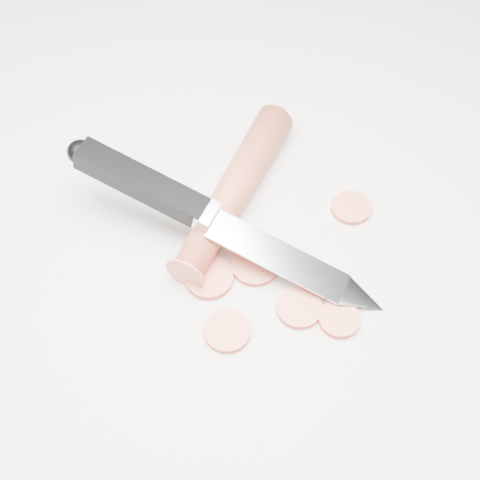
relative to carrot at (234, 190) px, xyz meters
name	(u,v)px	position (x,y,z in m)	size (l,w,h in m)	color
ground	(241,254)	(-0.02, -0.05, -0.02)	(2.40, 2.40, 0.00)	silver
carrot	(234,190)	(0.00, 0.00, 0.00)	(0.03, 0.03, 0.19)	#BB482E
carrot_slice_0	(227,331)	(-0.06, -0.11, -0.01)	(0.04, 0.04, 0.01)	#EC6A4B
carrot_slice_1	(299,308)	(0.00, -0.12, -0.01)	(0.04, 0.04, 0.01)	#EC6A4B
carrot_slice_2	(209,278)	(-0.06, -0.06, -0.01)	(0.04, 0.04, 0.01)	#EC6A4B
carrot_slice_3	(339,319)	(0.02, -0.14, -0.01)	(0.03, 0.03, 0.01)	#EC6A4B
carrot_slice_4	(351,208)	(0.09, -0.05, -0.01)	(0.04, 0.04, 0.01)	#EC6A4B
carrot_slice_5	(255,265)	(-0.02, -0.07, -0.01)	(0.04, 0.04, 0.01)	#EC6A4B
kitchen_knife	(224,222)	(-0.03, -0.04, 0.02)	(0.20, 0.24, 0.07)	silver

